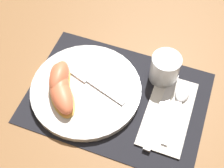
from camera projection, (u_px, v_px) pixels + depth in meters
ground_plane at (117, 98)px, 0.76m from camera, size 3.00×3.00×0.00m
placemat at (117, 97)px, 0.76m from camera, size 0.43×0.30×0.00m
plate at (86, 89)px, 0.76m from camera, size 0.27×0.27×0.02m
juice_glass at (165, 70)px, 0.76m from camera, size 0.07×0.07×0.08m
napkin at (168, 112)px, 0.73m from camera, size 0.10×0.21×0.00m
knife at (161, 112)px, 0.73m from camera, size 0.03×0.22×0.01m
spoon at (180, 100)px, 0.75m from camera, size 0.04×0.18×0.01m
fork at (91, 81)px, 0.76m from camera, size 0.17×0.07×0.00m
citrus_wedge_0 at (59, 78)px, 0.75m from camera, size 0.06×0.10×0.05m
citrus_wedge_1 at (59, 85)px, 0.74m from camera, size 0.11×0.14×0.04m
citrus_wedge_2 at (61, 95)px, 0.72m from camera, size 0.12×0.12×0.04m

